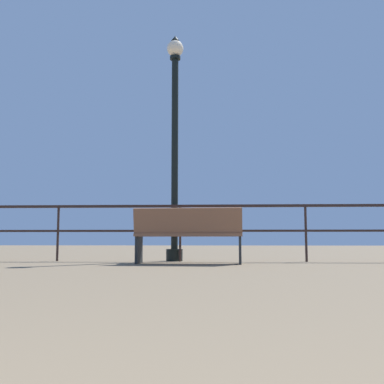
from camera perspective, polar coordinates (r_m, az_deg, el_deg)
name	(u,v)px	position (r m, az deg, el deg)	size (l,w,h in m)	color
pier_railing	(180,219)	(8.24, -1.51, -3.48)	(18.32, 0.05, 1.04)	#30211C
bench_near_left	(188,232)	(7.39, -0.48, -5.10)	(1.80, 0.72, 0.91)	brown
lamppost_center	(175,135)	(8.66, -2.20, 7.25)	(0.32, 0.32, 4.39)	black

